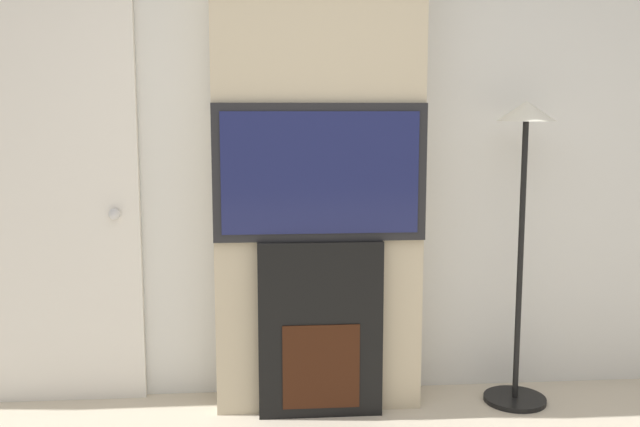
{
  "coord_description": "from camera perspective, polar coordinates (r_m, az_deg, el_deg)",
  "views": [
    {
      "loc": [
        -0.28,
        -1.76,
        1.52
      ],
      "look_at": [
        0.0,
        1.69,
        1.03
      ],
      "focal_mm": 40.0,
      "sensor_mm": 36.0,
      "label": 1
    }
  ],
  "objects": [
    {
      "name": "wall_back",
      "position": [
        3.8,
        -0.42,
        5.53
      ],
      "size": [
        6.0,
        0.06,
        2.7
      ],
      "color": "silver",
      "rests_on": "ground_plane"
    },
    {
      "name": "chimney_breast",
      "position": [
        3.62,
        -0.2,
        5.4
      ],
      "size": [
        1.04,
        0.31,
        2.7
      ],
      "color": "#BCAD8E",
      "rests_on": "ground_plane"
    },
    {
      "name": "fireplace",
      "position": [
        3.63,
        0.0,
        -9.17
      ],
      "size": [
        0.62,
        0.15,
        0.89
      ],
      "color": "black",
      "rests_on": "ground_plane"
    },
    {
      "name": "television",
      "position": [
        3.47,
        0.0,
        3.29
      ],
      "size": [
        1.04,
        0.07,
        0.67
      ],
      "color": "black",
      "rests_on": "fireplace"
    },
    {
      "name": "floor_lamp",
      "position": [
        3.77,
        15.94,
        1.74
      ],
      "size": [
        0.33,
        0.33,
        1.58
      ],
      "color": "black",
      "rests_on": "ground_plane"
    },
    {
      "name": "entry_door",
      "position": [
        3.91,
        -20.13,
        0.6
      ],
      "size": [
        0.82,
        0.09,
        2.09
      ],
      "color": "silver",
      "rests_on": "ground_plane"
    }
  ]
}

